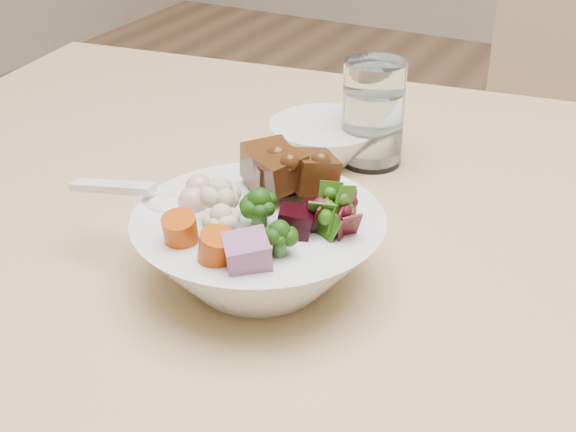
{
  "coord_description": "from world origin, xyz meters",
  "views": [
    {
      "loc": [
        0.07,
        -0.69,
        1.13
      ],
      "look_at": [
        -0.2,
        -0.17,
        0.8
      ],
      "focal_mm": 50.0,
      "sensor_mm": 36.0,
      "label": 1
    }
  ],
  "objects": [
    {
      "name": "dining_table",
      "position": [
        -0.0,
        -0.05,
        0.66
      ],
      "size": [
        1.68,
        1.08,
        0.74
      ],
      "rotation": [
        0.0,
        0.0,
        0.13
      ],
      "color": "tan",
      "rests_on": "ground"
    },
    {
      "name": "food_bowl",
      "position": [
        -0.22,
        -0.18,
        0.78
      ],
      "size": [
        0.22,
        0.22,
        0.12
      ],
      "color": "white",
      "rests_on": "dining_table"
    },
    {
      "name": "chair_far",
      "position": [
        -0.07,
        0.66,
        0.47
      ],
      "size": [
        0.4,
        0.4,
        0.83
      ],
      "rotation": [
        0.0,
        0.0,
        0.05
      ],
      "color": "tan",
      "rests_on": "ground"
    },
    {
      "name": "side_bowl",
      "position": [
        -0.28,
        0.07,
        0.76
      ],
      "size": [
        0.13,
        0.13,
        0.04
      ],
      "primitive_type": null,
      "color": "white",
      "rests_on": "dining_table"
    },
    {
      "name": "soup_spoon",
      "position": [
        -0.32,
        -0.2,
        0.8
      ],
      "size": [
        0.13,
        0.04,
        0.02
      ],
      "rotation": [
        0.0,
        0.0,
        0.05
      ],
      "color": "white",
      "rests_on": "food_bowl"
    },
    {
      "name": "water_glass",
      "position": [
        -0.23,
        0.09,
        0.79
      ],
      "size": [
        0.07,
        0.07,
        0.12
      ],
      "color": "white",
      "rests_on": "dining_table"
    }
  ]
}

